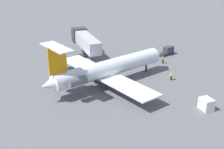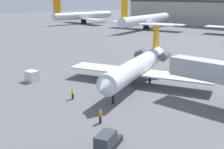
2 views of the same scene
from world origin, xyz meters
name	(u,v)px [view 2 (image 2 of 2)]	position (x,y,z in m)	size (l,w,h in m)	color
ground_plane	(136,84)	(0.00, 0.00, -0.05)	(400.00, 400.00, 0.10)	#5B5B60
regional_jet	(139,65)	(0.29, 0.18, 3.17)	(24.76, 26.59, 9.16)	silver
ground_crew_marshaller	(100,116)	(6.17, -15.26, 0.86)	(0.43, 0.48, 1.69)	black
ground_crew_loader	(73,93)	(-2.39, -12.03, 0.86)	(0.45, 0.48, 1.69)	black
baggage_tug_lead	(107,142)	(10.87, -19.26, 0.84)	(2.57, 4.24, 1.90)	#262628
cargo_container_uld	(32,76)	(-14.40, -10.81, 0.93)	(2.19, 1.70, 1.86)	silver
parked_airliner_west_end	(83,16)	(-85.99, 68.38, 4.14)	(30.34, 35.65, 13.09)	silver
parked_airliner_west_mid	(146,20)	(-45.20, 67.69, 4.26)	(34.67, 40.85, 13.33)	silver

